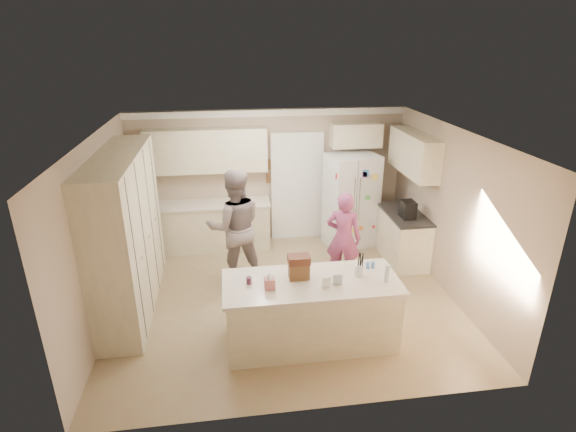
{
  "coord_description": "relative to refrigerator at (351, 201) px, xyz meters",
  "views": [
    {
      "loc": [
        -0.8,
        -6.04,
        3.86
      ],
      "look_at": [
        0.1,
        0.35,
        1.25
      ],
      "focal_mm": 28.0,
      "sensor_mm": 36.0,
      "label": 1
    }
  ],
  "objects": [
    {
      "name": "back_base_cab",
      "position": [
        -2.68,
        0.18,
        -0.46
      ],
      "size": [
        2.2,
        0.6,
        0.88
      ],
      "primitive_type": "cube",
      "color": "beige",
      "rests_on": "floor"
    },
    {
      "name": "shaker_pepper",
      "position": [
        -0.44,
        -2.7,
        0.07
      ],
      "size": [
        0.05,
        0.05,
        0.09
      ],
      "primitive_type": "cylinder",
      "color": "#4272B2",
      "rests_on": "island_top"
    },
    {
      "name": "wall_left",
      "position": [
        -4.14,
        -1.82,
        0.4
      ],
      "size": [
        0.02,
        4.6,
        2.6
      ],
      "primitive_type": "cube",
      "color": "tan",
      "rests_on": "ground"
    },
    {
      "name": "crown_back",
      "position": [
        -1.53,
        0.44,
        1.63
      ],
      "size": [
        5.2,
        0.08,
        0.12
      ],
      "primitive_type": "cube",
      "color": "white",
      "rests_on": "wall_back"
    },
    {
      "name": "wall_right",
      "position": [
        1.08,
        -1.82,
        0.4
      ],
      "size": [
        0.02,
        4.6,
        2.6
      ],
      "primitive_type": "cube",
      "color": "tan",
      "rests_on": "ground"
    },
    {
      "name": "over_fridge_cab",
      "position": [
        0.12,
        0.31,
        1.2
      ],
      "size": [
        0.95,
        0.35,
        0.45
      ],
      "primitive_type": "cube",
      "color": "beige",
      "rests_on": "wall_back"
    },
    {
      "name": "water_bottle",
      "position": [
        -0.38,
        -3.07,
        0.14
      ],
      "size": [
        0.07,
        0.07,
        0.24
      ],
      "primitive_type": "cylinder",
      "color": "silver",
      "rests_on": "island_top"
    },
    {
      "name": "teen_girl",
      "position": [
        -0.51,
        -1.41,
        -0.12
      ],
      "size": [
        0.68,
        0.58,
        1.57
      ],
      "primitive_type": "imported",
      "rotation": [
        0.0,
        0.0,
        2.72
      ],
      "color": "#A4437A",
      "rests_on": "floor"
    },
    {
      "name": "island_top",
      "position": [
        -1.33,
        -2.92,
        0.0
      ],
      "size": [
        2.28,
        0.96,
        0.05
      ],
      "primitive_type": "cube",
      "color": "silver",
      "rests_on": "island_base"
    },
    {
      "name": "right_base_cab",
      "position": [
        0.77,
        -0.82,
        -0.46
      ],
      "size": [
        0.6,
        1.2,
        0.88
      ],
      "primitive_type": "cube",
      "color": "beige",
      "rests_on": "floor"
    },
    {
      "name": "tissue_plume",
      "position": [
        -1.88,
        -3.02,
        0.2
      ],
      "size": [
        0.08,
        0.08,
        0.08
      ],
      "primitive_type": "cone",
      "color": "white",
      "rests_on": "tissue_box"
    },
    {
      "name": "doorway_casing",
      "position": [
        -0.98,
        0.43,
        0.15
      ],
      "size": [
        1.02,
        0.03,
        2.22
      ],
      "primitive_type": "cube",
      "color": "white",
      "rests_on": "floor"
    },
    {
      "name": "floor",
      "position": [
        -1.53,
        -1.82,
        -0.91
      ],
      "size": [
        5.2,
        4.6,
        0.02
      ],
      "primitive_type": "cube",
      "color": "#917D57",
      "rests_on": "ground"
    },
    {
      "name": "utensil_crock",
      "position": [
        -0.68,
        -2.87,
        0.1
      ],
      "size": [
        0.13,
        0.13,
        0.15
      ],
      "primitive_type": "cylinder",
      "color": "white",
      "rests_on": "island_top"
    },
    {
      "name": "coffee_maker",
      "position": [
        0.72,
        -1.02,
        0.17
      ],
      "size": [
        0.22,
        0.28,
        0.3
      ],
      "primitive_type": "cube",
      "color": "black",
      "rests_on": "right_countertop"
    },
    {
      "name": "wall_frame_upper",
      "position": [
        -1.51,
        0.45,
        0.65
      ],
      "size": [
        0.15,
        0.02,
        0.2
      ],
      "primitive_type": "cube",
      "color": "brown",
      "rests_on": "wall_back"
    },
    {
      "name": "doorway_opening",
      "position": [
        -0.98,
        0.46,
        0.15
      ],
      "size": [
        0.9,
        0.06,
        2.1
      ],
      "primitive_type": "cube",
      "color": "black",
      "rests_on": "floor"
    },
    {
      "name": "fridge_handle_l",
      "position": [
        -0.05,
        -0.37,
        0.15
      ],
      "size": [
        0.02,
        0.02,
        0.85
      ],
      "primitive_type": "cylinder",
      "color": "silver",
      "rests_on": "refrigerator"
    },
    {
      "name": "greeting_card_b",
      "position": [
        -1.03,
        -3.07,
        0.11
      ],
      "size": [
        0.12,
        0.05,
        0.16
      ],
      "primitive_type": "cube",
      "rotation": [
        0.15,
        0.0,
        -0.1
      ],
      "color": "silver",
      "rests_on": "island_top"
    },
    {
      "name": "dollhouse_roof",
      "position": [
        -1.48,
        -2.82,
        0.3
      ],
      "size": [
        0.28,
        0.2,
        0.1
      ],
      "primitive_type": "cube",
      "color": "#592D1E",
      "rests_on": "dollhouse_body"
    },
    {
      "name": "fridge_handle_r",
      "position": [
        0.05,
        -0.37,
        0.15
      ],
      "size": [
        0.02,
        0.02,
        0.85
      ],
      "primitive_type": "cylinder",
      "color": "silver",
      "rests_on": "refrigerator"
    },
    {
      "name": "back_countertop",
      "position": [
        -2.68,
        0.17,
        0.0
      ],
      "size": [
        2.24,
        0.63,
        0.04
      ],
      "primitive_type": "cube",
      "color": "silver",
      "rests_on": "back_base_cab"
    },
    {
      "name": "fridge_seam",
      "position": [
        0.0,
        -0.35,
        0.0
      ],
      "size": [
        0.02,
        0.02,
        1.78
      ],
      "primitive_type": "cube",
      "color": "gray",
      "rests_on": "refrigerator"
    },
    {
      "name": "pantry_bank",
      "position": [
        -3.83,
        -1.62,
        0.28
      ],
      "size": [
        0.6,
        2.6,
        2.35
      ],
      "primitive_type": "cube",
      "color": "beige",
      "rests_on": "floor"
    },
    {
      "name": "teen_boy",
      "position": [
        -2.25,
        -1.1,
        0.06
      ],
      "size": [
        1.0,
        0.82,
        1.92
      ],
      "primitive_type": "imported",
      "rotation": [
        0.0,
        0.0,
        3.24
      ],
      "color": "gray",
      "rests_on": "floor"
    },
    {
      "name": "greeting_card_a",
      "position": [
        -1.18,
        -3.12,
        0.11
      ],
      "size": [
        0.12,
        0.06,
        0.16
      ],
      "primitive_type": "cube",
      "rotation": [
        0.15,
        0.0,
        0.2
      ],
      "color": "white",
      "rests_on": "island_top"
    },
    {
      "name": "right_upper_cab",
      "position": [
        0.9,
        -0.62,
        1.05
      ],
      "size": [
        0.35,
        1.5,
        0.7
      ],
      "primitive_type": "cube",
      "color": "beige",
      "rests_on": "wall_right"
    },
    {
      "name": "wall_front",
      "position": [
        -1.53,
        -4.13,
        0.4
      ],
      "size": [
        5.2,
        0.02,
        2.6
      ],
      "primitive_type": "cube",
      "color": "tan",
      "rests_on": "ground"
    },
    {
      "name": "refrigerator",
      "position": [
        0.0,
        0.0,
        0.0
      ],
      "size": [
        1.02,
        0.87,
        1.8
      ],
      "primitive_type": "cube",
      "rotation": [
        0.0,
        0.0,
        0.2
      ],
      "color": "white",
      "rests_on": "floor"
    },
    {
      "name": "dollhouse_body",
      "position": [
        -1.48,
        -2.82,
        0.14
      ],
      "size": [
        0.26,
        0.18,
        0.22
      ],
      "primitive_type": "cube",
      "color": "brown",
      "rests_on": "island_top"
    },
    {
      "name": "shaker_salt",
      "position": [
        -0.51,
        -2.7,
        0.07
      ],
      "size": [
        0.05,
        0.05,
        0.09
      ],
      "primitive_type": "cylinder",
      "color": "#4272B2",
      "rests_on": "island_top"
    },
    {
      "name": "island_base",
      "position": [
        -1.33,
        -2.92,
        -0.46
      ],
      "size": [
        2.2,
        0.9,
        0.88
      ],
      "primitive_type": "cube",
      "color": "beige",
      "rests_on": "floor"
    },
    {
      "name": "wall_frame_lower",
      "position": [
        -1.51,
        0.45,
        0.38
      ],
      "size": [
        0.15,
        0.02,
        0.2
      ],
      "primitive_type": "cube",
      "color": "brown",
      "rests_on": "wall_back"
    },
    {
      "name": "back_upper_cab",
      "position": [
        -2.68,
        0.31,
        1.0
      ],
      "size": [
        2.2,
        0.35,
        0.8
      ],
      "primitive_type": "cube",
      "color": "beige",
      "rests_on": "wall_back"
    },
    {
      "name": "wall_back",
      "position": [
        -1.53,
        0.49,
        0.4
      ],
      "size": [
        5.2,
        0.02,
        2.6
      ],
      "primitive_type": "cube",
      "color": "tan",
      "rests_on": "ground"
    },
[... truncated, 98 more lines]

